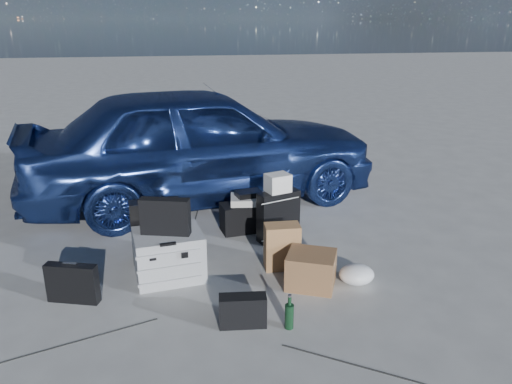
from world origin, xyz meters
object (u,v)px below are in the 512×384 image
Objects in this scene: suitcase_right at (278,216)px; cardboard_box at (311,270)px; car at (201,143)px; green_bottle at (289,312)px; duffel_bag at (250,217)px; pelican_case at (169,255)px; suitcase_left at (156,230)px; briefcase at (72,283)px.

suitcase_right reaches higher than cardboard_box.
green_bottle is (0.41, -3.06, -0.62)m from car.
car is 1.35m from duffel_bag.
car is 3.15m from green_bottle.
pelican_case is 2.18× the size of green_bottle.
suitcase_right is 1.31× the size of cardboard_box.
cardboard_box is 1.50× the size of green_bottle.
suitcase_left reaches higher than pelican_case.
pelican_case is 1.33m from suitcase_right.
green_bottle is (-0.35, -0.60, -0.02)m from cardboard_box.
green_bottle is at bearing -120.30° from cardboard_box.
suitcase_left is 1.18m from duffel_bag.
green_bottle is (1.70, -0.71, -0.03)m from briefcase.
suitcase_left is at bearing 125.87° from green_bottle.
car is 2.18m from pelican_case.
suitcase_left is at bearing 149.93° from cardboard_box.
suitcase_right is 1.65m from green_bottle.
cardboard_box is (1.24, -0.40, -0.06)m from pelican_case.
cardboard_box is at bearing -34.47° from suitcase_left.
car is 2.75m from briefcase.
duffel_bag reaches higher than green_bottle.
suitcase_right is (1.28, 0.24, -0.04)m from suitcase_left.
suitcase_left reaches higher than briefcase.
duffel_bag is at bearing 53.92° from briefcase.
suitcase_left is (-0.11, 0.38, 0.09)m from pelican_case.
briefcase is at bearing -140.56° from suitcase_left.
briefcase is 1.06× the size of cardboard_box.
suitcase_right is 1.03m from cardboard_box.
briefcase is 2.18m from suitcase_right.
car is 10.13× the size of briefcase.
cardboard_box is at bearing -105.37° from suitcase_right.
briefcase is 1.84m from green_bottle.
pelican_case is at bearing 38.42° from briefcase.
car is at bearing 103.65° from duffel_bag.
pelican_case reaches higher than duffel_bag.
suitcase_right is at bearing 43.26° from briefcase.
duffel_bag is (0.44, -1.13, -0.60)m from car.
pelican_case reaches higher than green_bottle.
suitcase_left is at bearing -159.12° from duffel_bag.
duffel_bag is 1.94m from green_bottle.
cardboard_box is 0.70m from green_bottle.
green_bottle is at bearing 177.66° from car.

